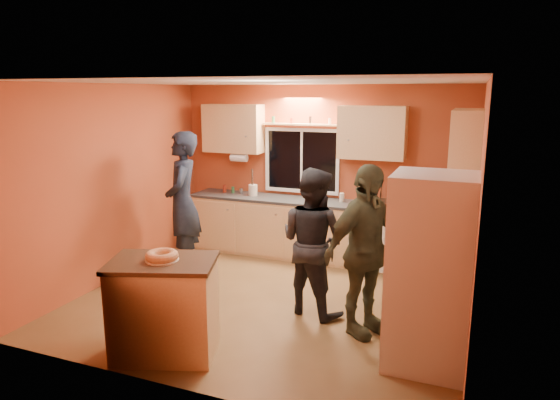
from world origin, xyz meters
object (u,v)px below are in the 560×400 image
at_px(person_right, 364,251).
at_px(refrigerator, 430,272).
at_px(island, 165,307).
at_px(person_left, 183,202).
at_px(person_center, 313,242).

bearing_deg(person_right, refrigerator, -88.69).
xyz_separation_m(island, person_left, (-1.09, 2.08, 0.50)).
bearing_deg(person_left, person_center, 48.82).
distance_m(person_center, person_right, 0.72).
bearing_deg(person_left, person_right, 47.13).
distance_m(refrigerator, island, 2.50).
distance_m(island, person_center, 1.79).
bearing_deg(person_left, refrigerator, 44.70).
relative_size(person_left, person_center, 1.17).
bearing_deg(person_center, island, 72.91).
bearing_deg(person_right, person_center, 97.49).
xyz_separation_m(island, person_center, (1.02, 1.43, 0.36)).
height_order(island, person_center, person_center).
bearing_deg(island, person_center, 35.57).
distance_m(person_left, person_center, 2.21).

